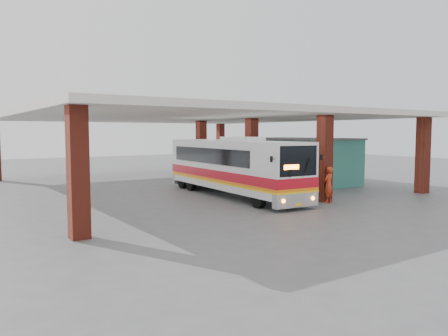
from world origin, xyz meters
The scene contains 8 objects.
ground centered at (0.00, 0.00, 0.00)m, with size 90.00×90.00×0.00m, color #515154.
brick_columns centered at (1.43, 5.00, 2.17)m, with size 20.10×21.60×4.35m.
canopy_roof centered at (0.50, 6.50, 4.50)m, with size 21.00×23.00×0.30m, color beige.
shop_building centered at (7.49, 4.00, 1.56)m, with size 5.20×8.20×3.11m.
coach_bus centered at (0.25, 1.09, 1.62)m, with size 3.10×11.29×3.25m.
motorcycle centered at (4.70, -0.12, 0.56)m, with size 0.75×2.14×1.13m, color black.
pedestrian centered at (2.80, -3.46, 0.90)m, with size 0.65×0.43×1.79m, color #BB3217.
red_chair centered at (4.99, 5.06, 0.35)m, with size 0.44×0.44×0.76m.
Camera 1 is at (-13.46, -18.30, 3.46)m, focal length 35.00 mm.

